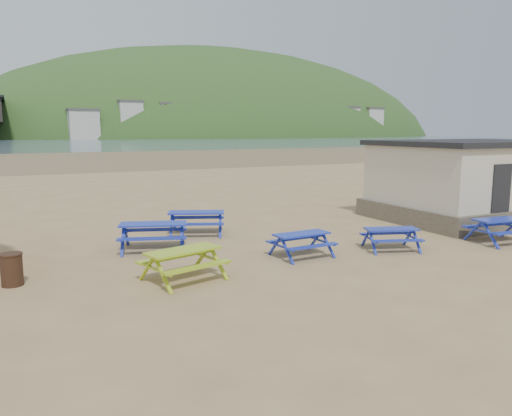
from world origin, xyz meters
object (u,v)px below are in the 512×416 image
litter_bin (12,269)px  amenity_block (472,180)px  picnic_table_blue_a (153,237)px  picnic_table_blue_b (196,223)px  picnic_table_yellow (184,265)px

litter_bin → amenity_block: size_ratio=0.10×
picnic_table_blue_a → picnic_table_blue_b: (1.93, 1.58, -0.01)m
picnic_table_yellow → amenity_block: bearing=-1.9°
picnic_table_blue_a → picnic_table_yellow: bearing=-73.5°
picnic_table_yellow → picnic_table_blue_a: bearing=72.6°
picnic_table_yellow → amenity_block: size_ratio=0.29×
picnic_table_blue_b → picnic_table_yellow: 5.32m
picnic_table_blue_b → picnic_table_yellow: size_ratio=1.11×
litter_bin → amenity_block: 17.06m
picnic_table_blue_a → amenity_block: (13.09, -0.30, 1.16)m
picnic_table_blue_a → amenity_block: amenity_block is taller
picnic_table_yellow → litter_bin: (-3.70, 1.36, 0.01)m
picnic_table_blue_a → litter_bin: size_ratio=3.10×
picnic_table_blue_a → picnic_table_blue_b: 2.49m
picnic_table_blue_a → picnic_table_yellow: (-0.15, -3.31, -0.03)m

